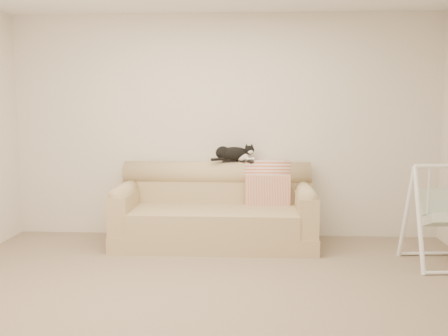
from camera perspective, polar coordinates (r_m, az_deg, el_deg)
name	(u,v)px	position (r m, az deg, el deg)	size (l,w,h in m)	color
ground_plane	(211,297)	(4.17, -1.46, -14.50)	(5.00, 5.00, 0.00)	#74614D
room_shell	(211,107)	(3.88, -1.53, 6.99)	(5.04, 4.04, 2.60)	beige
sofa	(215,212)	(5.62, -0.99, -5.11)	(2.20, 0.93, 0.90)	tan
remote_a	(230,161)	(5.77, 0.67, 0.83)	(0.19, 0.11, 0.03)	black
remote_b	(247,162)	(5.72, 2.64, 0.75)	(0.16, 0.15, 0.02)	black
tuxedo_cat	(234,153)	(5.75, 1.12, 1.69)	(0.51, 0.28, 0.20)	black
throw_blanket	(267,177)	(5.77, 4.98, -1.04)	(0.51, 0.38, 0.58)	#C25534
baby_swing	(441,215)	(5.27, 23.55, -4.91)	(0.66, 0.70, 1.00)	white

